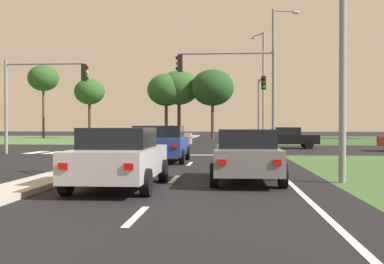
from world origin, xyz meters
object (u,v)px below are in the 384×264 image
Objects in this scene: traffic_signal_near_right at (237,81)px; street_lamp_third at (262,82)px; car_silver_second at (120,157)px; traffic_signal_far_right at (261,97)px; car_blue_near at (164,143)px; traffic_signal_near_left at (37,88)px; car_grey_seventh at (247,155)px; street_lamp_near at (349,0)px; car_maroon_sixth at (143,135)px; treeline_third at (89,92)px; treeline_sixth at (213,88)px; street_lamp_second at (275,72)px; pedestrian_at_median at (172,131)px; treeline_fifth at (166,90)px; treeline_second at (43,78)px; car_navy_fifth at (174,132)px; treeline_fourth at (179,88)px; car_beige_fourth at (160,137)px; car_black_eighth at (287,138)px.

street_lamp_third reaches higher than traffic_signal_near_right.
traffic_signal_far_right reaches higher than car_silver_second.
car_blue_near is 17.71m from traffic_signal_far_right.
traffic_signal_near_left reaches higher than car_blue_near.
car_blue_near reaches higher than car_grey_seventh.
street_lamp_near is (6.17, -7.64, 4.29)m from car_blue_near.
treeline_third is at bearing -61.88° from car_maroon_sixth.
traffic_signal_near_right reaches higher than traffic_signal_far_right.
traffic_signal_far_right is 0.63× the size of street_lamp_near.
car_blue_near is 41.01m from treeline_sixth.
street_lamp_second reaches higher than car_silver_second.
treeline_third reaches higher than pedestrian_at_median.
car_grey_seventh is 50.37m from treeline_fifth.
treeline_third is (-15.08, 49.46, 5.17)m from car_silver_second.
treeline_second is at bearing 113.15° from car_silver_second.
treeline_third is (-12.79, 18.10, 4.82)m from pedestrian_at_median.
pedestrian_at_median reaches higher than car_navy_fifth.
car_navy_fifth is 0.50× the size of treeline_fifth.
treeline_second is (-17.04, -3.44, 7.05)m from car_navy_fifth.
traffic_signal_far_right is 0.69× the size of treeline_fifth.
traffic_signal_far_right is at bearing 72.28° from car_blue_near.
street_lamp_third is at bearing -162.61° from car_maroon_sixth.
street_lamp_third is at bearing 91.25° from street_lamp_second.
car_blue_near is 42.96m from treeline_fourth.
street_lamp_near is 1.04× the size of treeline_sixth.
car_beige_fourth is 9.09m from car_black_eighth.
traffic_signal_far_right is 0.56× the size of street_lamp_third.
traffic_signal_near_right is (8.01, -15.32, 3.27)m from car_maroon_sixth.
street_lamp_near reaches higher than pedestrian_at_median.
pedestrian_at_median is (-8.44, 8.18, -4.36)m from street_lamp_second.
car_navy_fifth is 0.71× the size of traffic_signal_near_right.
treeline_fourth is (-9.85, 28.39, 1.08)m from street_lamp_second.
car_beige_fourth is 0.51× the size of treeline_fourth.
treeline_sixth reaches higher than car_beige_fourth.
car_grey_seventh is at bearing -94.63° from traffic_signal_far_right.
car_grey_seventh is 0.52× the size of treeline_fifth.
treeline_second is at bearing 135.40° from street_lamp_second.
treeline_sixth reaches higher than treeline_third.
car_navy_fifth is 32.98m from street_lamp_second.
street_lamp_third reaches higher than car_blue_near.
car_navy_fifth is 39.54m from traffic_signal_near_left.
car_beige_fourth is 29.96m from treeline_fourth.
car_blue_near is 0.50× the size of treeline_fifth.
street_lamp_second reaches higher than traffic_signal_near_left.
street_lamp_third is at bearing -57.36° from treeline_fifth.
street_lamp_near is 1.03× the size of treeline_fourth.
car_navy_fifth is at bearing 141.47° from treeline_sixth.
treeline_fifth is (-3.03, 19.60, 5.12)m from pedestrian_at_median.
car_beige_fourth is at bearing 111.63° from street_lamp_near.
car_beige_fourth is 1.09× the size of car_navy_fifth.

